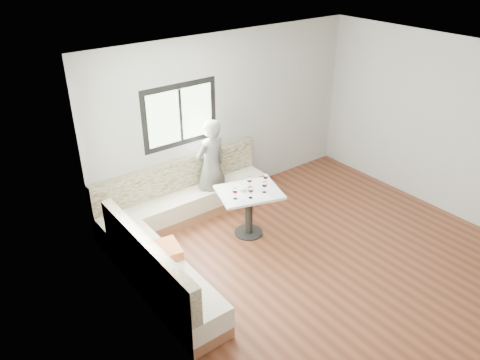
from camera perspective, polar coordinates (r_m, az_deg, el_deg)
name	(u,v)px	position (r m, az deg, el deg)	size (l,w,h in m)	color
room	(334,172)	(6.10, 11.34, 1.01)	(5.01, 5.01, 2.81)	brown
banquette	(175,228)	(6.88, -7.91, -5.77)	(2.90, 2.80, 0.95)	#985C3D
table	(249,202)	(6.99, 1.09, -2.69)	(1.08, 0.95, 0.74)	black
person	(211,167)	(7.49, -3.55, 1.62)	(0.58, 0.38, 1.60)	#575651
olive_ramekin	(241,189)	(6.90, 0.18, -1.10)	(0.11, 0.11, 0.05)	white
wine_glass_a	(235,191)	(6.64, -0.59, -1.35)	(0.08, 0.08, 0.18)	white
wine_glass_b	(251,190)	(6.66, 1.33, -1.25)	(0.08, 0.08, 0.18)	white
wine_glass_c	(265,185)	(6.81, 3.02, -0.58)	(0.08, 0.08, 0.18)	white
wine_glass_d	(250,180)	(6.93, 1.17, 0.01)	(0.08, 0.08, 0.18)	white
wine_glass_e	(266,177)	(7.03, 3.14, 0.42)	(0.08, 0.08, 0.18)	white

